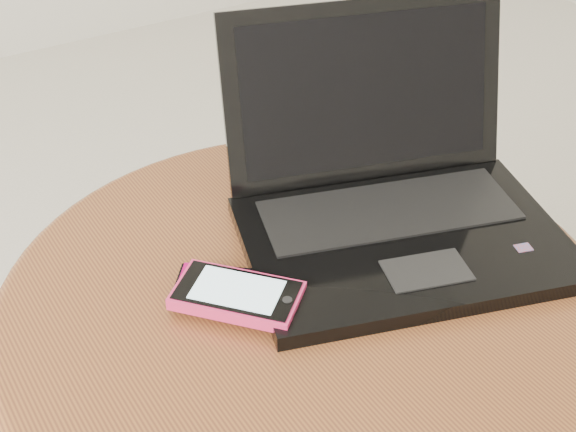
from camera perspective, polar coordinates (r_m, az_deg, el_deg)
table at (r=0.89m, az=1.17°, el=-10.52°), size 0.63×0.63×0.50m
laptop at (r=0.88m, az=7.43°, el=1.40°), size 0.41×0.38×0.22m
phone_black at (r=0.80m, az=-3.97°, el=-5.32°), size 0.13×0.12×0.01m
phone_pink at (r=0.78m, az=-3.64°, el=-5.66°), size 0.13×0.14×0.01m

